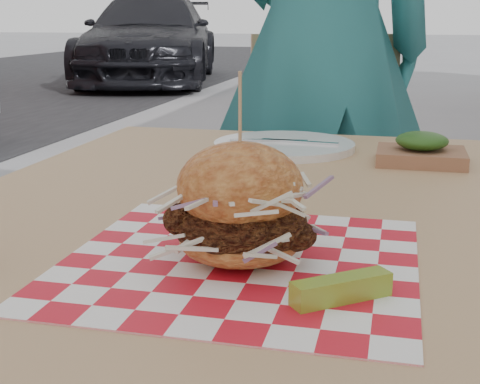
{
  "coord_description": "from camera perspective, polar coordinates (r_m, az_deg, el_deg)",
  "views": [
    {
      "loc": [
        0.21,
        -0.55,
        1.0
      ],
      "look_at": [
        0.06,
        0.09,
        0.82
      ],
      "focal_mm": 50.0,
      "sensor_mm": 36.0,
      "label": 1
    }
  ],
  "objects": [
    {
      "name": "diner",
      "position": [
        1.81,
        6.93,
        12.22
      ],
      "size": [
        0.79,
        0.68,
        1.84
      ],
      "primitive_type": "imported",
      "rotation": [
        0.0,
        0.0,
        3.57
      ],
      "color": "teal",
      "rests_on": "ground"
    },
    {
      "name": "car_dark",
      "position": [
        10.74,
        -7.58,
        12.81
      ],
      "size": [
        2.81,
        4.84,
        1.32
      ],
      "primitive_type": "imported",
      "rotation": [
        0.0,
        0.0,
        0.22
      ],
      "color": "black",
      "rests_on": "ground"
    },
    {
      "name": "patio_table",
      "position": [
        0.92,
        -0.65,
        -5.92
      ],
      "size": [
        0.8,
        1.2,
        0.75
      ],
      "color": "tan",
      "rests_on": "ground"
    },
    {
      "name": "patio_chair",
      "position": [
        1.9,
        5.74,
        1.09
      ],
      "size": [
        0.53,
        0.54,
        0.95
      ],
      "rotation": [
        0.0,
        0.0,
        0.31
      ],
      "color": "tan",
      "rests_on": "ground"
    },
    {
      "name": "paper_liner",
      "position": [
        0.7,
        -0.0,
        -5.89
      ],
      "size": [
        0.36,
        0.36,
        0.0
      ],
      "primitive_type": "cube",
      "color": "red",
      "rests_on": "patio_table"
    },
    {
      "name": "sandwich",
      "position": [
        0.68,
        -0.0,
        -1.56
      ],
      "size": [
        0.17,
        0.17,
        0.19
      ],
      "color": "#CC7D39",
      "rests_on": "paper_liner"
    },
    {
      "name": "pickle_spear",
      "position": [
        0.61,
        8.65,
        -8.16
      ],
      "size": [
        0.09,
        0.08,
        0.02
      ],
      "primitive_type": "cube",
      "rotation": [
        0.0,
        0.0,
        0.66
      ],
      "color": "olive",
      "rests_on": "paper_liner"
    },
    {
      "name": "place_setting",
      "position": [
        1.29,
        3.78,
        3.97
      ],
      "size": [
        0.27,
        0.27,
        0.02
      ],
      "color": "white",
      "rests_on": "patio_table"
    },
    {
      "name": "kraft_tray",
      "position": [
        1.2,
        15.21,
        3.42
      ],
      "size": [
        0.15,
        0.12,
        0.06
      ],
      "color": "#925F42",
      "rests_on": "patio_table"
    }
  ]
}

